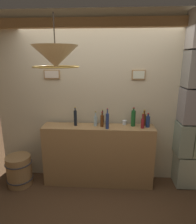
{
  "coord_description": "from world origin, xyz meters",
  "views": [
    {
      "loc": [
        0.19,
        -2.14,
        2.05
      ],
      "look_at": [
        0.0,
        0.8,
        1.26
      ],
      "focal_mm": 31.83,
      "sensor_mm": 36.0,
      "label": 1
    }
  ],
  "objects": [
    {
      "name": "liquor_bottle_rum",
      "position": [
        0.15,
        0.75,
        1.14
      ],
      "size": [
        0.05,
        0.05,
        0.32
      ],
      "color": "navy",
      "rests_on": "bar_shelf_unit"
    },
    {
      "name": "wooden_barrel",
      "position": [
        -1.31,
        0.71,
        0.26
      ],
      "size": [
        0.43,
        0.43,
        0.51
      ],
      "color": "#9E7547",
      "rests_on": "ground"
    },
    {
      "name": "liquor_bottle_tequila",
      "position": [
        0.73,
        0.96,
        1.12
      ],
      "size": [
        0.07,
        0.07,
        0.26
      ],
      "color": "#573315",
      "rests_on": "bar_shelf_unit"
    },
    {
      "name": "ground_plane",
      "position": [
        0.0,
        0.0,
        0.0
      ],
      "size": [
        12.0,
        12.0,
        0.0
      ],
      "primitive_type": "plane",
      "color": "#4C331E"
    },
    {
      "name": "glass_tumbler_rocks",
      "position": [
        0.42,
        0.96,
        1.05
      ],
      "size": [
        0.06,
        0.06,
        0.07
      ],
      "color": "silver",
      "rests_on": "bar_shelf_unit"
    },
    {
      "name": "liquor_bottle_rye",
      "position": [
        0.06,
        0.85,
        1.11
      ],
      "size": [
        0.05,
        0.05,
        0.24
      ],
      "color": "#653212",
      "rests_on": "bar_shelf_unit"
    },
    {
      "name": "liquor_bottle_vermouth",
      "position": [
        -0.37,
        0.87,
        1.14
      ],
      "size": [
        0.05,
        0.05,
        0.31
      ],
      "color": "black",
      "rests_on": "bar_shelf_unit"
    },
    {
      "name": "stone_pillar",
      "position": [
        1.47,
        0.92,
        1.37
      ],
      "size": [
        0.43,
        0.4,
        2.71
      ],
      "color": "#9AA48D",
      "rests_on": "ground"
    },
    {
      "name": "liquor_bottle_brandy",
      "position": [
        0.06,
        0.94,
        1.1
      ],
      "size": [
        0.05,
        0.05,
        0.25
      ],
      "color": "black",
      "rests_on": "bar_shelf_unit"
    },
    {
      "name": "panelled_rear_partition",
      "position": [
        -0.0,
        1.1,
        1.46
      ],
      "size": [
        3.46,
        0.15,
        2.78
      ],
      "color": "beige",
      "rests_on": "ground"
    },
    {
      "name": "liquor_bottle_bourbon",
      "position": [
        0.55,
        0.9,
        1.14
      ],
      "size": [
        0.07,
        0.07,
        0.3
      ],
      "color": "#1A5826",
      "rests_on": "bar_shelf_unit"
    },
    {
      "name": "liquor_bottle_whiskey",
      "position": [
        0.78,
        0.87,
        1.11
      ],
      "size": [
        0.06,
        0.06,
        0.23
      ],
      "color": "navy",
      "rests_on": "bar_shelf_unit"
    },
    {
      "name": "pendant_lamp",
      "position": [
        -0.39,
        -0.02,
        2.07
      ],
      "size": [
        0.49,
        0.49,
        0.54
      ],
      "color": "beige"
    },
    {
      "name": "bar_shelf_unit",
      "position": [
        0.0,
        0.85,
        0.51
      ],
      "size": [
        1.78,
        0.34,
        1.01
      ],
      "primitive_type": "cube",
      "color": "#9E7547",
      "rests_on": "ground"
    },
    {
      "name": "liquor_bottle_amaro",
      "position": [
        0.69,
        0.81,
        1.1
      ],
      "size": [
        0.05,
        0.05,
        0.24
      ],
      "color": "maroon",
      "rests_on": "bar_shelf_unit"
    },
    {
      "name": "liquor_bottle_port",
      "position": [
        -0.04,
        0.87,
        1.1
      ],
      "size": [
        0.06,
        0.06,
        0.24
      ],
      "color": "#A3C0C7",
      "rests_on": "bar_shelf_unit"
    }
  ]
}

